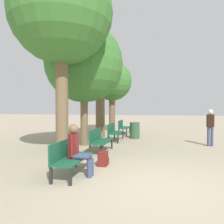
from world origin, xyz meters
name	(u,v)px	position (x,y,z in m)	size (l,w,h in m)	color
ground_plane	(154,185)	(0.00, 0.00, 0.00)	(80.00, 80.00, 0.00)	tan
bench_row_0	(69,155)	(-2.08, 0.32, 0.48)	(0.54, 1.52, 0.86)	#195138
bench_row_1	(99,139)	(-2.08, 3.09, 0.48)	(0.54, 1.52, 0.86)	#195138
bench_row_2	(114,131)	(-2.08, 5.87, 0.48)	(0.54, 1.52, 0.86)	#195138
bench_row_3	(123,126)	(-2.08, 8.65, 0.48)	(0.54, 1.52, 0.86)	#195138
tree_row_0	(61,13)	(-3.11, 2.10, 4.81)	(3.47, 3.47, 6.60)	brown
tree_row_1	(84,64)	(-3.11, 4.35, 3.57)	(3.41, 3.41, 5.29)	brown
tree_row_2	(100,75)	(-3.11, 7.04, 3.44)	(2.34, 2.34, 4.73)	brown
tree_row_3	(112,82)	(-3.11, 10.21, 3.44)	(2.75, 2.75, 4.87)	brown
person_seated	(78,149)	(-1.84, 0.27, 0.67)	(0.61, 0.35, 1.27)	#384260
backpack	(103,159)	(-1.46, 1.30, 0.20)	(0.27, 0.36, 0.40)	maroon
pedestrian_near	(210,125)	(2.27, 5.29, 0.91)	(0.32, 0.27, 1.59)	#384260
trash_bin	(135,130)	(-1.16, 6.90, 0.43)	(0.52, 0.52, 0.86)	#2D5138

